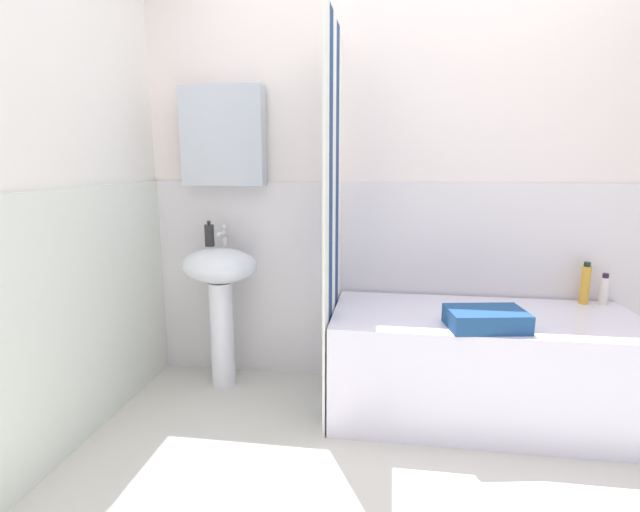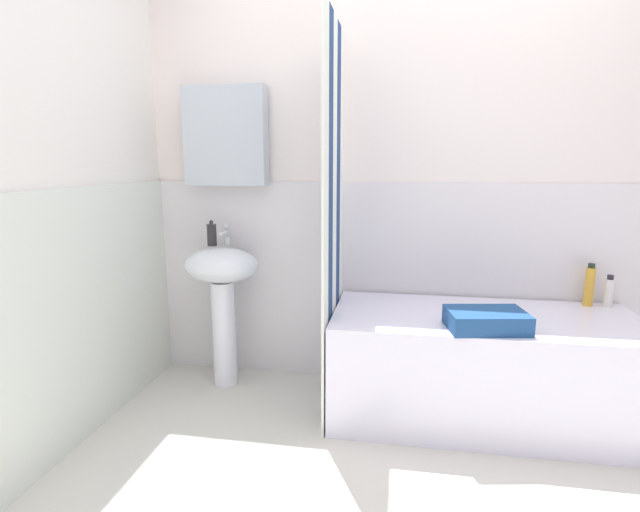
{
  "view_description": "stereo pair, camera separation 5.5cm",
  "coord_description": "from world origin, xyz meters",
  "px_view_note": "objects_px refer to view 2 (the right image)",
  "views": [
    {
      "loc": [
        -0.11,
        -1.57,
        1.32
      ],
      "look_at": [
        -0.45,
        0.74,
        0.86
      ],
      "focal_mm": 27.16,
      "sensor_mm": 36.0,
      "label": 1
    },
    {
      "loc": [
        -0.06,
        -1.56,
        1.32
      ],
      "look_at": [
        -0.45,
        0.74,
        0.86
      ],
      "focal_mm": 27.16,
      "sensor_mm": 36.0,
      "label": 2
    }
  ],
  "objects_px": {
    "sink": "(222,285)",
    "body_wash_bottle": "(609,292)",
    "soap_dispenser": "(212,235)",
    "bathtub": "(482,367)",
    "lotion_bottle": "(589,286)",
    "towel_folded": "(486,320)"
  },
  "relations": [
    {
      "from": "bathtub",
      "to": "towel_folded",
      "type": "height_order",
      "value": "towel_folded"
    },
    {
      "from": "lotion_bottle",
      "to": "towel_folded",
      "type": "relative_size",
      "value": 0.66
    },
    {
      "from": "lotion_bottle",
      "to": "bathtub",
      "type": "bearing_deg",
      "value": -154.06
    },
    {
      "from": "body_wash_bottle",
      "to": "bathtub",
      "type": "bearing_deg",
      "value": -157.89
    },
    {
      "from": "soap_dispenser",
      "to": "lotion_bottle",
      "type": "height_order",
      "value": "soap_dispenser"
    },
    {
      "from": "sink",
      "to": "lotion_bottle",
      "type": "distance_m",
      "value": 2.02
    },
    {
      "from": "lotion_bottle",
      "to": "towel_folded",
      "type": "distance_m",
      "value": 0.78
    },
    {
      "from": "sink",
      "to": "body_wash_bottle",
      "type": "relative_size",
      "value": 4.77
    },
    {
      "from": "soap_dispenser",
      "to": "lotion_bottle",
      "type": "xyz_separation_m",
      "value": [
        2.1,
        0.06,
        -0.23
      ]
    },
    {
      "from": "towel_folded",
      "to": "bathtub",
      "type": "bearing_deg",
      "value": 81.04
    },
    {
      "from": "body_wash_bottle",
      "to": "towel_folded",
      "type": "distance_m",
      "value": 0.85
    },
    {
      "from": "bathtub",
      "to": "body_wash_bottle",
      "type": "distance_m",
      "value": 0.8
    },
    {
      "from": "towel_folded",
      "to": "sink",
      "type": "bearing_deg",
      "value": 165.72
    },
    {
      "from": "bathtub",
      "to": "towel_folded",
      "type": "relative_size",
      "value": 4.34
    },
    {
      "from": "body_wash_bottle",
      "to": "towel_folded",
      "type": "bearing_deg",
      "value": -145.38
    },
    {
      "from": "bathtub",
      "to": "body_wash_bottle",
      "type": "height_order",
      "value": "body_wash_bottle"
    },
    {
      "from": "sink",
      "to": "body_wash_bottle",
      "type": "distance_m",
      "value": 2.12
    },
    {
      "from": "sink",
      "to": "towel_folded",
      "type": "distance_m",
      "value": 1.46
    },
    {
      "from": "soap_dispenser",
      "to": "body_wash_bottle",
      "type": "height_order",
      "value": "soap_dispenser"
    },
    {
      "from": "soap_dispenser",
      "to": "body_wash_bottle",
      "type": "relative_size",
      "value": 0.87
    },
    {
      "from": "lotion_bottle",
      "to": "soap_dispenser",
      "type": "bearing_deg",
      "value": -178.41
    },
    {
      "from": "sink",
      "to": "lotion_bottle",
      "type": "xyz_separation_m",
      "value": [
        2.02,
        0.13,
        0.06
      ]
    }
  ]
}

